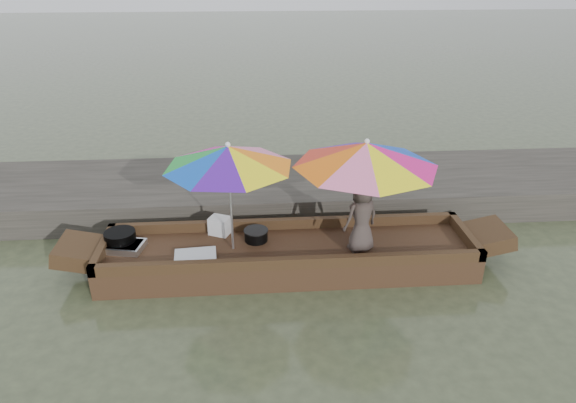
{
  "coord_description": "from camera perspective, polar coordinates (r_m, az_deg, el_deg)",
  "views": [
    {
      "loc": [
        -0.46,
        -6.2,
        3.99
      ],
      "look_at": [
        0.0,
        0.1,
        1.0
      ],
      "focal_mm": 32.0,
      "sensor_mm": 36.0,
      "label": 1
    }
  ],
  "objects": [
    {
      "name": "water",
      "position": [
        7.38,
        0.06,
        -7.36
      ],
      "size": [
        80.0,
        80.0,
        0.0
      ],
      "primitive_type": "plane",
      "color": "#39402B",
      "rests_on": "ground"
    },
    {
      "name": "dock",
      "position": [
        9.2,
        -0.96,
        1.36
      ],
      "size": [
        22.0,
        2.2,
        0.5
      ],
      "primitive_type": "cube",
      "color": "#2D2B26",
      "rests_on": "ground"
    },
    {
      "name": "boat_hull",
      "position": [
        7.29,
        0.06,
        -6.21
      ],
      "size": [
        5.17,
        1.2,
        0.35
      ],
      "primitive_type": "cube",
      "color": "#372213",
      "rests_on": "water"
    },
    {
      "name": "cooking_pot",
      "position": [
        7.53,
        -18.12,
        -3.99
      ],
      "size": [
        0.43,
        0.43,
        0.23
      ],
      "primitive_type": "cylinder",
      "color": "black",
      "rests_on": "boat_hull"
    },
    {
      "name": "tray_crayfish",
      "position": [
        7.47,
        -17.82,
        -4.76
      ],
      "size": [
        0.62,
        0.49,
        0.09
      ],
      "primitive_type": "cube",
      "rotation": [
        0.0,
        0.0,
        -0.21
      ],
      "color": "silver",
      "rests_on": "boat_hull"
    },
    {
      "name": "tray_scallop",
      "position": [
        7.02,
        -10.25,
        -6.03
      ],
      "size": [
        0.58,
        0.43,
        0.06
      ],
      "primitive_type": "cube",
      "rotation": [
        0.0,
        0.0,
        0.08
      ],
      "color": "silver",
      "rests_on": "boat_hull"
    },
    {
      "name": "charcoal_grill",
      "position": [
        7.33,
        -3.57,
        -3.8
      ],
      "size": [
        0.33,
        0.33,
        0.15
      ],
      "primitive_type": "cylinder",
      "color": "black",
      "rests_on": "boat_hull"
    },
    {
      "name": "supply_bag",
      "position": [
        7.53,
        -7.6,
        -2.67
      ],
      "size": [
        0.35,
        0.32,
        0.26
      ],
      "primitive_type": "cube",
      "rotation": [
        0.0,
        0.0,
        -0.43
      ],
      "color": "silver",
      "rests_on": "boat_hull"
    },
    {
      "name": "vendor",
      "position": [
        6.95,
        8.18,
        -1.71
      ],
      "size": [
        0.58,
        0.49,
        1.01
      ],
      "primitive_type": "imported",
      "rotation": [
        0.0,
        0.0,
        3.54
      ],
      "color": "#403632",
      "rests_on": "boat_hull"
    },
    {
      "name": "umbrella_bow",
      "position": [
        6.83,
        -6.4,
        0.39
      ],
      "size": [
        2.09,
        2.09,
        1.55
      ],
      "primitive_type": null,
      "rotation": [
        0.0,
        0.0,
        0.27
      ],
      "color": "pink",
      "rests_on": "boat_hull"
    },
    {
      "name": "umbrella_stern",
      "position": [
        6.98,
        8.38,
        0.84
      ],
      "size": [
        2.01,
        2.01,
        1.55
      ],
      "primitive_type": null,
      "rotation": [
        0.0,
        0.0,
        -0.04
      ],
      "color": "blue",
      "rests_on": "boat_hull"
    }
  ]
}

